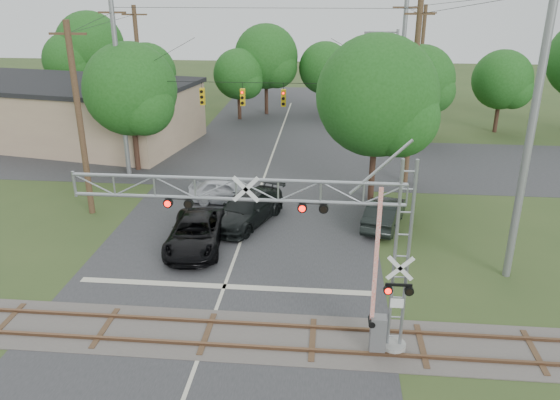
# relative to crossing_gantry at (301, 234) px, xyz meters

# --- Properties ---
(ground) EXTENTS (160.00, 160.00, 0.00)m
(ground) POSITION_rel_crossing_gantry_xyz_m (-3.53, -1.64, -4.54)
(ground) COLOR #324620
(ground) RESTS_ON ground
(road_main) EXTENTS (14.00, 90.00, 0.02)m
(road_main) POSITION_rel_crossing_gantry_xyz_m (-3.53, 8.36, -4.53)
(road_main) COLOR #2C2C2F
(road_main) RESTS_ON ground
(road_cross) EXTENTS (90.00, 12.00, 0.02)m
(road_cross) POSITION_rel_crossing_gantry_xyz_m (-3.53, 22.36, -4.53)
(road_cross) COLOR #2C2C2F
(road_cross) RESTS_ON ground
(railroad_track) EXTENTS (90.00, 3.20, 0.17)m
(railroad_track) POSITION_rel_crossing_gantry_xyz_m (-3.53, 0.36, -4.51)
(railroad_track) COLOR #4C4642
(railroad_track) RESTS_ON ground
(crossing_gantry) EXTENTS (11.69, 0.93, 7.26)m
(crossing_gantry) POSITION_rel_crossing_gantry_xyz_m (0.00, 0.00, 0.00)
(crossing_gantry) COLOR gray
(crossing_gantry) RESTS_ON ground
(traffic_signal_span) EXTENTS (19.34, 0.36, 11.50)m
(traffic_signal_span) POSITION_rel_crossing_gantry_xyz_m (-2.63, 18.36, 1.17)
(traffic_signal_span) COLOR gray
(traffic_signal_span) RESTS_ON ground
(pickup_black) EXTENTS (3.02, 5.80, 1.56)m
(pickup_black) POSITION_rel_crossing_gantry_xyz_m (-5.66, 7.54, -3.76)
(pickup_black) COLOR black
(pickup_black) RESTS_ON ground
(car_dark) EXTENTS (4.27, 6.17, 1.66)m
(car_dark) POSITION_rel_crossing_gantry_xyz_m (-3.57, 10.82, -3.71)
(car_dark) COLOR black
(car_dark) RESTS_ON ground
(sedan_silver) EXTENTS (4.60, 1.96, 1.55)m
(sedan_silver) POSITION_rel_crossing_gantry_xyz_m (-5.22, 13.70, -3.77)
(sedan_silver) COLOR silver
(sedan_silver) RESTS_ON ground
(suv_dark) EXTENTS (2.83, 4.91, 1.53)m
(suv_dark) POSITION_rel_crossing_gantry_xyz_m (3.96, 11.11, -3.78)
(suv_dark) COLOR black
(suv_dark) RESTS_ON ground
(commercial_building) EXTENTS (22.69, 14.39, 4.94)m
(commercial_building) POSITION_rel_crossing_gantry_xyz_m (-21.15, 26.32, -2.06)
(commercial_building) COLOR #9C8068
(commercial_building) RESTS_ON ground
(streetlight) EXTENTS (2.49, 0.26, 9.33)m
(streetlight) POSITION_rel_crossing_gantry_xyz_m (5.30, 24.92, 0.68)
(streetlight) COLOR gray
(streetlight) RESTS_ON ground
(utility_poles) EXTENTS (25.47, 28.96, 12.84)m
(utility_poles) POSITION_rel_crossing_gantry_xyz_m (-0.20, 20.62, 1.25)
(utility_poles) COLOR #3F281D
(utility_poles) RESTS_ON ground
(treeline) EXTENTS (54.87, 31.89, 9.92)m
(treeline) POSITION_rel_crossing_gantry_xyz_m (-3.40, 30.94, 1.14)
(treeline) COLOR #39231A
(treeline) RESTS_ON ground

